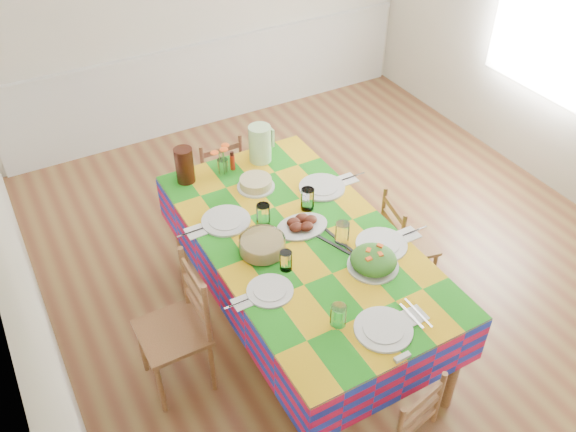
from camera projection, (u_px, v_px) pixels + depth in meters
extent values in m
cube|color=brown|center=(339.00, 256.00, 5.04)|extent=(4.50, 5.00, 0.04)
cube|color=silver|center=(2.00, 211.00, 3.32)|extent=(0.04, 5.00, 2.70)
cube|color=white|center=(211.00, 43.00, 6.13)|extent=(4.41, 0.06, 0.04)
cube|color=white|center=(214.00, 83.00, 6.42)|extent=(4.41, 0.03, 0.90)
plane|color=white|center=(553.00, 15.00, 5.12)|extent=(0.00, 1.40, 1.40)
cylinder|color=brown|center=(455.00, 364.00, 3.68)|extent=(0.08, 0.08, 0.81)
cylinder|color=brown|center=(179.00, 228.00, 4.67)|extent=(0.08, 0.08, 0.81)
cylinder|color=brown|center=(292.00, 190.00, 5.04)|extent=(0.08, 0.08, 0.81)
cube|color=brown|center=(302.00, 242.00, 3.91)|extent=(1.13, 2.15, 0.04)
cube|color=#AB0E34|center=(302.00, 239.00, 3.89)|extent=(1.17, 2.19, 0.01)
cube|color=#AB0E34|center=(220.00, 290.00, 3.78)|extent=(0.01, 2.19, 0.34)
cube|color=#AB0E34|center=(374.00, 230.00, 4.22)|extent=(0.01, 2.19, 0.34)
cube|color=#AB0E34|center=(404.00, 381.00, 3.26)|extent=(1.17, 0.01, 0.34)
cube|color=#AB0E34|center=(231.00, 174.00, 4.74)|extent=(1.17, 0.01, 0.34)
cylinder|color=silver|center=(383.00, 329.00, 3.30)|extent=(0.32, 0.32, 0.02)
cylinder|color=silver|center=(384.00, 328.00, 3.29)|extent=(0.23, 0.23, 0.01)
cylinder|color=white|center=(338.00, 317.00, 3.27)|extent=(0.09, 0.09, 0.16)
cube|color=silver|center=(415.00, 315.00, 3.38)|extent=(0.12, 0.12, 0.01)
cube|color=silver|center=(411.00, 316.00, 3.37)|extent=(0.01, 0.20, 0.00)
cube|color=silver|center=(418.00, 313.00, 3.39)|extent=(0.01, 0.24, 0.00)
cylinder|color=silver|center=(270.00, 291.00, 3.52)|extent=(0.27, 0.27, 0.01)
cylinder|color=silver|center=(270.00, 290.00, 3.51)|extent=(0.19, 0.19, 0.01)
cylinder|color=white|center=(286.00, 261.00, 3.63)|extent=(0.08, 0.08, 0.13)
cube|color=silver|center=(242.00, 303.00, 3.45)|extent=(0.10, 0.10, 0.01)
cube|color=silver|center=(238.00, 303.00, 3.44)|extent=(0.17, 0.01, 0.00)
cube|color=silver|center=(245.00, 301.00, 3.46)|extent=(0.20, 0.01, 0.00)
cylinder|color=silver|center=(226.00, 221.00, 4.01)|extent=(0.33, 0.33, 0.02)
cylinder|color=silver|center=(226.00, 219.00, 4.00)|extent=(0.23, 0.23, 0.01)
cylinder|color=white|center=(263.00, 215.00, 3.95)|extent=(0.09, 0.09, 0.16)
cube|color=silver|center=(195.00, 232.00, 3.93)|extent=(0.12, 0.12, 0.01)
cube|color=silver|center=(192.00, 232.00, 3.92)|extent=(0.20, 0.01, 0.00)
cube|color=silver|center=(199.00, 230.00, 3.94)|extent=(0.24, 0.01, 0.00)
cylinder|color=silver|center=(381.00, 245.00, 3.83)|extent=(0.33, 0.33, 0.02)
cylinder|color=silver|center=(382.00, 243.00, 3.82)|extent=(0.23, 0.23, 0.01)
cylinder|color=white|center=(342.00, 233.00, 3.81)|extent=(0.09, 0.09, 0.16)
cube|color=silver|center=(409.00, 234.00, 3.91)|extent=(0.12, 0.12, 0.01)
cube|color=silver|center=(406.00, 235.00, 3.90)|extent=(0.21, 0.01, 0.00)
cube|color=silver|center=(412.00, 232.00, 3.92)|extent=(0.24, 0.01, 0.00)
cylinder|color=silver|center=(322.00, 187.00, 4.30)|extent=(0.33, 0.33, 0.02)
cylinder|color=silver|center=(322.00, 186.00, 4.29)|extent=(0.23, 0.23, 0.01)
cylinder|color=white|center=(308.00, 199.00, 4.08)|extent=(0.09, 0.09, 0.16)
cube|color=silver|center=(348.00, 179.00, 4.38)|extent=(0.12, 0.12, 0.01)
cube|color=silver|center=(345.00, 179.00, 4.37)|extent=(0.21, 0.01, 0.00)
cube|color=silver|center=(351.00, 177.00, 4.39)|extent=(0.24, 0.01, 0.00)
ellipsoid|color=silver|center=(302.00, 227.00, 3.96)|extent=(0.35, 0.25, 0.02)
ellipsoid|color=black|center=(310.00, 220.00, 3.97)|extent=(0.09, 0.08, 0.05)
ellipsoid|color=black|center=(302.00, 218.00, 3.98)|extent=(0.09, 0.08, 0.05)
ellipsoid|color=black|center=(294.00, 222.00, 3.95)|extent=(0.09, 0.08, 0.05)
ellipsoid|color=black|center=(296.00, 227.00, 3.91)|extent=(0.09, 0.08, 0.05)
ellipsoid|color=black|center=(306.00, 227.00, 3.91)|extent=(0.09, 0.08, 0.05)
cylinder|color=silver|center=(373.00, 266.00, 3.68)|extent=(0.31, 0.31, 0.01)
ellipsoid|color=#134611|center=(373.00, 260.00, 3.65)|extent=(0.28, 0.28, 0.13)
cube|color=#F55715|center=(369.00, 259.00, 3.57)|extent=(0.04, 0.03, 0.01)
cube|color=#F55715|center=(368.00, 250.00, 3.62)|extent=(0.04, 0.04, 0.01)
cube|color=#F55715|center=(380.00, 254.00, 3.60)|extent=(0.03, 0.04, 0.01)
cube|color=#F55715|center=(380.00, 246.00, 3.66)|extent=(0.04, 0.04, 0.01)
cylinder|color=white|center=(262.00, 246.00, 3.76)|extent=(0.29, 0.29, 0.10)
cylinder|color=#EBCC7C|center=(262.00, 246.00, 3.76)|extent=(0.27, 0.27, 0.09)
cylinder|color=silver|center=(256.00, 187.00, 4.31)|extent=(0.27, 0.27, 0.01)
cylinder|color=tan|center=(256.00, 182.00, 4.28)|extent=(0.23, 0.23, 0.06)
cube|color=black|center=(333.00, 244.00, 3.84)|extent=(0.13, 0.31, 0.01)
cube|color=black|center=(338.00, 239.00, 3.87)|extent=(0.06, 0.32, 0.01)
cylinder|color=white|center=(223.00, 167.00, 4.39)|extent=(0.08, 0.08, 0.13)
cylinder|color=#417527|center=(220.00, 163.00, 4.35)|extent=(0.01, 0.01, 0.19)
ellipsoid|color=#F55715|center=(215.00, 153.00, 4.28)|extent=(0.06, 0.06, 0.02)
cylinder|color=#417527|center=(224.00, 160.00, 4.37)|extent=(0.01, 0.01, 0.19)
ellipsoid|color=#F55715|center=(225.00, 145.00, 4.32)|extent=(0.06, 0.06, 0.02)
cylinder|color=#417527|center=(224.00, 163.00, 4.35)|extent=(0.01, 0.01, 0.19)
ellipsoid|color=#F55715|center=(224.00, 150.00, 4.25)|extent=(0.06, 0.06, 0.02)
cylinder|color=#AE1D0D|center=(232.00, 161.00, 4.44)|extent=(0.04, 0.04, 0.15)
cylinder|color=#B7E8A3|center=(260.00, 144.00, 4.49)|extent=(0.17, 0.17, 0.28)
cylinder|color=black|center=(185.00, 165.00, 4.29)|extent=(0.13, 0.13, 0.27)
cube|color=silver|center=(402.00, 357.00, 3.15)|extent=(0.09, 0.03, 0.02)
cylinder|color=brown|center=(438.00, 399.00, 3.24)|extent=(0.03, 0.03, 0.44)
cube|color=brown|center=(417.00, 426.00, 3.22)|extent=(0.32, 0.08, 0.04)
cube|color=brown|center=(420.00, 413.00, 3.14)|extent=(0.32, 0.08, 0.04)
cube|color=brown|center=(423.00, 400.00, 3.07)|extent=(0.32, 0.08, 0.04)
cylinder|color=brown|center=(227.00, 183.00, 5.44)|extent=(0.03, 0.03, 0.42)
cylinder|color=brown|center=(192.00, 195.00, 5.31)|extent=(0.03, 0.03, 0.42)
cylinder|color=brown|center=(243.00, 202.00, 5.23)|extent=(0.03, 0.03, 0.42)
cylinder|color=brown|center=(208.00, 215.00, 5.09)|extent=(0.03, 0.03, 0.42)
cube|color=brown|center=(216.00, 177.00, 5.12)|extent=(0.40, 0.39, 0.03)
cylinder|color=brown|center=(241.00, 160.00, 4.94)|extent=(0.03, 0.03, 0.47)
cylinder|color=brown|center=(203.00, 172.00, 4.81)|extent=(0.03, 0.03, 0.47)
cube|color=brown|center=(223.00, 175.00, 4.93)|extent=(0.34, 0.03, 0.05)
cube|color=brown|center=(222.00, 163.00, 4.85)|extent=(0.34, 0.03, 0.05)
cube|color=brown|center=(221.00, 150.00, 4.78)|extent=(0.34, 0.03, 0.05)
cylinder|color=brown|center=(142.00, 348.00, 4.00)|extent=(0.04, 0.04, 0.45)
cylinder|color=brown|center=(161.00, 389.00, 3.75)|extent=(0.04, 0.04, 0.45)
cylinder|color=brown|center=(191.00, 328.00, 4.12)|extent=(0.04, 0.04, 0.45)
cylinder|color=brown|center=(212.00, 367.00, 3.88)|extent=(0.04, 0.04, 0.45)
cube|color=brown|center=(172.00, 333.00, 3.78)|extent=(0.40, 0.42, 0.03)
cylinder|color=brown|center=(185.00, 278.00, 3.83)|extent=(0.04, 0.04, 0.50)
cylinder|color=brown|center=(207.00, 316.00, 3.58)|extent=(0.04, 0.04, 0.50)
cube|color=brown|center=(197.00, 307.00, 3.77)|extent=(0.02, 0.36, 0.05)
cube|color=brown|center=(195.00, 293.00, 3.68)|extent=(0.02, 0.36, 0.05)
cube|color=brown|center=(193.00, 277.00, 3.60)|extent=(0.02, 0.36, 0.05)
cylinder|color=brown|center=(433.00, 274.00, 4.57)|extent=(0.03, 0.03, 0.40)
cylinder|color=brown|center=(414.00, 246.00, 4.80)|extent=(0.03, 0.03, 0.40)
cylinder|color=brown|center=(396.00, 282.00, 4.50)|extent=(0.03, 0.03, 0.40)
cylinder|color=brown|center=(379.00, 254.00, 4.74)|extent=(0.03, 0.03, 0.40)
cube|color=brown|center=(409.00, 243.00, 4.52)|extent=(0.42, 0.44, 0.03)
cylinder|color=brown|center=(402.00, 240.00, 4.23)|extent=(0.03, 0.03, 0.44)
cylinder|color=brown|center=(383.00, 212.00, 4.47)|extent=(0.03, 0.03, 0.44)
cube|color=brown|center=(391.00, 235.00, 4.41)|extent=(0.08, 0.32, 0.04)
cube|color=brown|center=(392.00, 223.00, 4.33)|extent=(0.08, 0.32, 0.04)
cube|color=brown|center=(394.00, 210.00, 4.26)|extent=(0.08, 0.32, 0.04)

